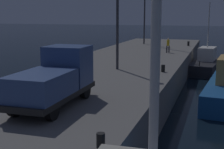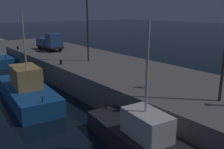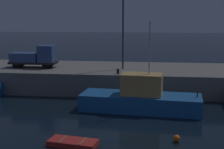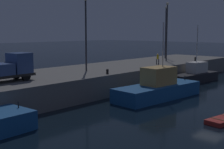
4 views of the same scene
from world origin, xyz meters
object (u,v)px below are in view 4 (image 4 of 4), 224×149
(fishing_boat_white, at_px, (158,88))
(lamp_post_central, at_px, (166,28))
(bollard_east, at_px, (195,59))
(lamp_post_west, at_px, (86,29))
(dinghy_orange_near, at_px, (224,120))
(bollard_west, at_px, (107,72))
(dockworker, at_px, (158,58))
(lamp_post_east, at_px, (167,27))
(utility_truck, at_px, (6,68))
(fishing_trawler_red, at_px, (194,75))

(fishing_boat_white, bearing_deg, lamp_post_central, 30.62)
(fishing_boat_white, xyz_separation_m, bollard_east, (17.85, 4.92, 1.64))
(fishing_boat_white, bearing_deg, lamp_post_west, 106.17)
(dinghy_orange_near, distance_m, bollard_west, 14.12)
(fishing_boat_white, bearing_deg, dockworker, 34.15)
(dinghy_orange_near, relative_size, lamp_post_east, 0.38)
(bollard_west, bearing_deg, fishing_boat_white, -61.98)
(lamp_post_central, bearing_deg, lamp_post_west, -172.94)
(dinghy_orange_near, bearing_deg, fishing_boat_white, 65.36)
(lamp_post_west, bearing_deg, lamp_post_central, 7.06)
(lamp_post_west, xyz_separation_m, lamp_post_central, (21.21, 2.63, 0.16))
(utility_truck, xyz_separation_m, bollard_east, (30.67, -3.34, -0.96))
(fishing_trawler_red, bearing_deg, bollard_west, 170.67)
(fishing_trawler_red, bearing_deg, lamp_post_east, 73.03)
(bollard_east, bearing_deg, fishing_trawler_red, -154.21)
(lamp_post_east, xyz_separation_m, lamp_post_central, (4.34, 2.96, -0.10))
(lamp_post_central, distance_m, bollard_west, 22.77)
(lamp_post_central, height_order, bollard_west, lamp_post_central)
(bollard_west, bearing_deg, bollard_east, -0.01)
(lamp_post_central, relative_size, bollard_west, 16.90)
(dockworker, xyz_separation_m, bollard_east, (8.47, -1.44, -0.61))
(bollard_east, bearing_deg, utility_truck, 173.79)
(lamp_post_east, xyz_separation_m, utility_truck, (-27.23, 0.12, -3.97))
(lamp_post_west, relative_size, bollard_east, 14.61)
(fishing_trawler_red, xyz_separation_m, dinghy_orange_near, (-16.74, -11.30, -0.75))
(lamp_post_west, distance_m, lamp_post_east, 16.87)
(dinghy_orange_near, height_order, lamp_post_west, lamp_post_west)
(lamp_post_east, xyz_separation_m, dockworker, (-5.03, -1.78, -4.32))
(utility_truck, bearing_deg, lamp_post_central, 5.13)
(fishing_trawler_red, xyz_separation_m, lamp_post_west, (-15.12, 6.06, 6.49))
(lamp_post_east, distance_m, bollard_west, 18.03)
(lamp_post_east, bearing_deg, bollard_west, -169.32)
(lamp_post_west, bearing_deg, utility_truck, -178.84)
(fishing_trawler_red, height_order, lamp_post_central, lamp_post_central)
(fishing_trawler_red, relative_size, bollard_east, 15.04)
(fishing_trawler_red, height_order, fishing_boat_white, fishing_boat_white)
(fishing_boat_white, xyz_separation_m, bollard_west, (-2.62, 4.93, 1.61))
(fishing_trawler_red, distance_m, dockworker, 5.68)
(dinghy_orange_near, height_order, lamp_post_east, lamp_post_east)
(fishing_boat_white, distance_m, dinghy_orange_near, 9.82)
(fishing_boat_white, bearing_deg, bollard_east, 15.42)
(lamp_post_west, height_order, lamp_post_east, lamp_post_east)
(lamp_post_west, bearing_deg, dinghy_orange_near, -95.33)
(lamp_post_central, xyz_separation_m, bollard_east, (-0.90, -6.17, -4.83))
(dinghy_orange_near, height_order, bollard_west, bollard_west)
(lamp_post_west, xyz_separation_m, dockworker, (11.84, -2.11, -4.06))
(bollard_west, bearing_deg, utility_truck, 161.90)
(fishing_boat_white, height_order, bollard_west, fishing_boat_white)
(utility_truck, height_order, bollard_east, utility_truck)
(lamp_post_east, height_order, bollard_west, lamp_post_east)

